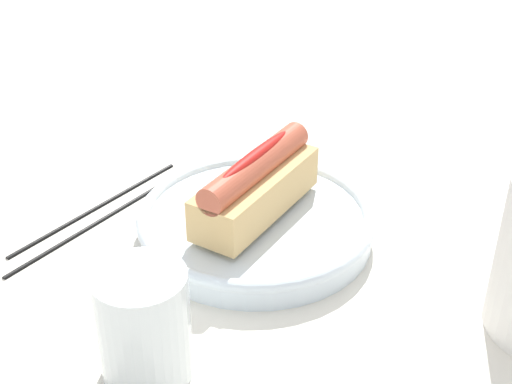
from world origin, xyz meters
name	(u,v)px	position (x,y,z in m)	size (l,w,h in m)	color
ground_plane	(244,230)	(0.00, 0.00, 0.00)	(2.40, 2.40, 0.00)	silver
serving_bowl	(256,222)	(0.01, 0.01, 0.02)	(0.23, 0.23, 0.03)	silver
hotdog_front	(256,185)	(0.01, 0.01, 0.06)	(0.16, 0.09, 0.06)	#DBB270
water_glass	(144,331)	(0.20, -0.02, 0.04)	(0.07, 0.07, 0.09)	white
chopstick_near	(97,221)	(0.03, -0.14, 0.00)	(0.01, 0.01, 0.22)	black
chopstick_far	(99,204)	(0.00, -0.16, 0.00)	(0.01, 0.01, 0.22)	black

